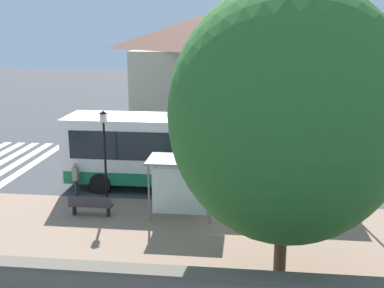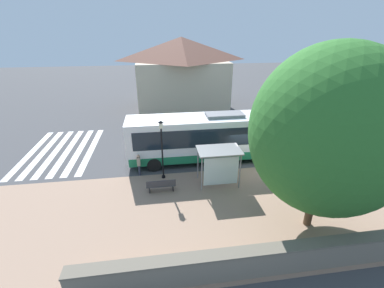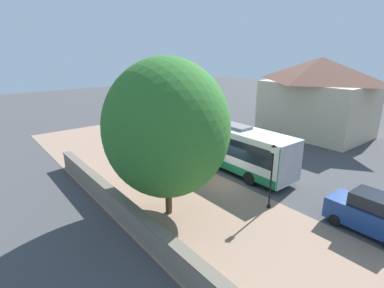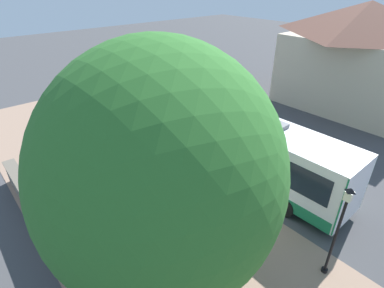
{
  "view_description": "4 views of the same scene",
  "coord_description": "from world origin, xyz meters",
  "views": [
    {
      "loc": [
        -20.02,
        -0.02,
        7.75
      ],
      "look_at": [
        0.73,
        2.38,
        2.47
      ],
      "focal_mm": 45.0,
      "sensor_mm": 36.0,
      "label": 1
    },
    {
      "loc": [
        -15.65,
        6.26,
        9.33
      ],
      "look_at": [
        1.84,
        3.75,
        1.36
      ],
      "focal_mm": 24.0,
      "sensor_mm": 36.0,
      "label": 2
    },
    {
      "loc": [
        -14.78,
        -14.35,
        9.34
      ],
      "look_at": [
        -0.97,
        3.08,
        2.2
      ],
      "focal_mm": 28.0,
      "sensor_mm": 36.0,
      "label": 3
    },
    {
      "loc": [
        -9.95,
        -6.97,
        10.1
      ],
      "look_at": [
        -0.35,
        4.12,
        1.82
      ],
      "focal_mm": 28.0,
      "sensor_mm": 36.0,
      "label": 4
    }
  ],
  "objects": [
    {
      "name": "bench",
      "position": [
        -2.1,
        6.25,
        0.48
      ],
      "size": [
        0.4,
        1.81,
        0.88
      ],
      "color": "#333338",
      "rests_on": "ground"
    },
    {
      "name": "ground_plane",
      "position": [
        0.0,
        0.0,
        0.0
      ],
      "size": [
        120.0,
        120.0,
        0.0
      ],
      "primitive_type": "plane",
      "color": "#424244",
      "rests_on": "ground"
    },
    {
      "name": "pedestrian",
      "position": [
        0.18,
        7.67,
        0.92
      ],
      "size": [
        0.34,
        0.22,
        1.58
      ],
      "color": "#2D3347",
      "rests_on": "ground"
    },
    {
      "name": "shade_tree",
      "position": [
        -6.1,
        -1.18,
        5.19
      ],
      "size": [
        6.94,
        6.94,
        9.01
      ],
      "color": "brown",
      "rests_on": "ground"
    },
    {
      "name": "background_building",
      "position": [
        16.55,
        2.92,
        4.36
      ],
      "size": [
        8.34,
        11.24,
        8.47
      ],
      "color": "#C6B293",
      "rests_on": "ground"
    },
    {
      "name": "street_lamp_far",
      "position": [
        -0.46,
        6.05,
        2.45
      ],
      "size": [
        0.28,
        0.28,
        4.13
      ],
      "color": "black",
      "rests_on": "ground"
    },
    {
      "name": "sidewalk_plaza",
      "position": [
        -4.5,
        0.0,
        0.01
      ],
      "size": [
        9.0,
        44.0,
        0.02
      ],
      "color": "#937560",
      "rests_on": "ground"
    },
    {
      "name": "bus_shelter",
      "position": [
        -1.77,
        2.53,
        2.03
      ],
      "size": [
        1.76,
        2.72,
        2.45
      ],
      "color": "slate",
      "rests_on": "ground"
    },
    {
      "name": "street_lamp_near",
      "position": [
        -0.98,
        -4.5,
        2.43
      ],
      "size": [
        0.28,
        0.28,
        4.08
      ],
      "color": "black",
      "rests_on": "ground"
    },
    {
      "name": "bus",
      "position": [
        1.82,
        2.26,
        1.91
      ],
      "size": [
        2.78,
        12.48,
        3.68
      ],
      "color": "white",
      "rests_on": "ground"
    }
  ]
}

